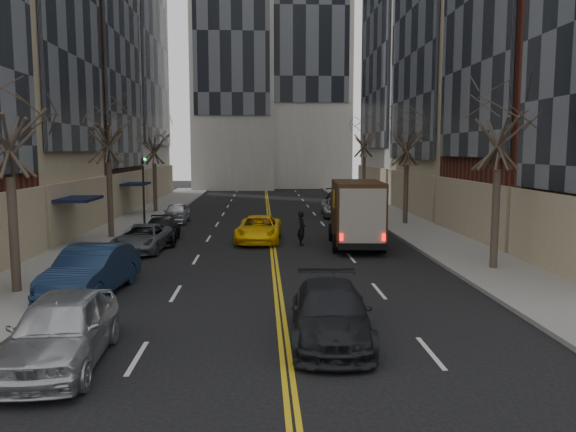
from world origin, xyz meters
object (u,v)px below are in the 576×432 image
at_px(ups_truck, 356,214).
at_px(pedestrian, 302,228).
at_px(observer_sedan, 331,313).
at_px(taxi, 259,229).

xyz_separation_m(ups_truck, pedestrian, (-2.71, 0.62, -0.80)).
relative_size(ups_truck, observer_sedan, 1.25).
xyz_separation_m(observer_sedan, taxi, (-1.90, 15.75, -0.02)).
bearing_deg(pedestrian, observer_sedan, 169.93).
xyz_separation_m(ups_truck, taxi, (-4.90, 1.87, -1.00)).
height_order(ups_truck, observer_sedan, ups_truck).
distance_m(observer_sedan, pedestrian, 14.50).
relative_size(ups_truck, taxi, 1.27).
relative_size(taxi, pedestrian, 2.78).
distance_m(ups_truck, observer_sedan, 14.23).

